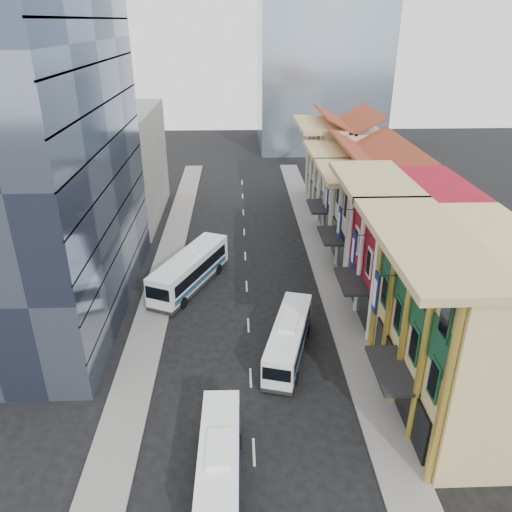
{
  "coord_description": "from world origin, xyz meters",
  "views": [
    {
      "loc": [
        -0.72,
        -21.36,
        23.85
      ],
      "look_at": [
        0.78,
        18.02,
        5.18
      ],
      "focal_mm": 35.0,
      "sensor_mm": 36.0,
      "label": 1
    }
  ],
  "objects_px": {
    "bus_left_near": "(219,467)",
    "bus_right": "(289,338)",
    "bus_left_far": "(190,269)",
    "shophouse_tan": "(470,328)",
    "office_tower": "(33,143)"
  },
  "relations": [
    {
      "from": "office_tower",
      "to": "bus_left_far",
      "type": "xyz_separation_m",
      "value": [
        11.5,
        3.17,
        -13.11
      ]
    },
    {
      "from": "office_tower",
      "to": "bus_right",
      "type": "distance_m",
      "value": 25.5
    },
    {
      "from": "office_tower",
      "to": "bus_right",
      "type": "bearing_deg",
      "value": -22.55
    },
    {
      "from": "bus_left_near",
      "to": "bus_right",
      "type": "relative_size",
      "value": 0.99
    },
    {
      "from": "bus_left_near",
      "to": "bus_right",
      "type": "distance_m",
      "value": 13.15
    },
    {
      "from": "bus_left_near",
      "to": "bus_right",
      "type": "xyz_separation_m",
      "value": [
        5.04,
        12.14,
        0.02
      ]
    },
    {
      "from": "bus_left_near",
      "to": "shophouse_tan",
      "type": "bearing_deg",
      "value": 22.65
    },
    {
      "from": "bus_left_far",
      "to": "bus_right",
      "type": "bearing_deg",
      "value": -29.26
    },
    {
      "from": "bus_left_far",
      "to": "bus_right",
      "type": "xyz_separation_m",
      "value": [
        8.54,
        -11.49,
        -0.3
      ]
    },
    {
      "from": "bus_left_near",
      "to": "bus_right",
      "type": "height_order",
      "value": "bus_right"
    },
    {
      "from": "shophouse_tan",
      "to": "office_tower",
      "type": "relative_size",
      "value": 0.47
    },
    {
      "from": "bus_left_far",
      "to": "bus_right",
      "type": "distance_m",
      "value": 14.31
    },
    {
      "from": "bus_left_near",
      "to": "bus_left_far",
      "type": "relative_size",
      "value": 0.83
    },
    {
      "from": "shophouse_tan",
      "to": "bus_left_near",
      "type": "distance_m",
      "value": 17.82
    },
    {
      "from": "shophouse_tan",
      "to": "bus_right",
      "type": "relative_size",
      "value": 1.41
    }
  ]
}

